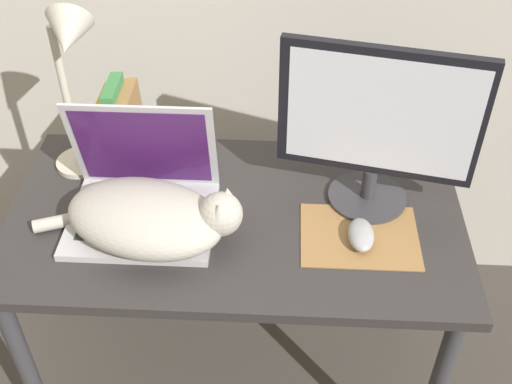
% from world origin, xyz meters
% --- Properties ---
extents(desk, '(1.12, 0.61, 0.72)m').
position_xyz_m(desk, '(0.00, 0.31, 0.62)').
color(desk, '#2D2B2B').
rests_on(desk, ground_plane).
extents(laptop, '(0.35, 0.28, 0.29)m').
position_xyz_m(laptop, '(-0.22, 0.30, 0.77)').
color(laptop, '#B7B7BC').
rests_on(laptop, desk).
extents(cat, '(0.50, 0.32, 0.15)m').
position_xyz_m(cat, '(-0.18, 0.21, 0.78)').
color(cat, '#B2ADA3').
rests_on(cat, desk).
extents(external_monitor, '(0.46, 0.20, 0.42)m').
position_xyz_m(external_monitor, '(0.33, 0.38, 0.94)').
color(external_monitor, '#333338').
rests_on(external_monitor, desk).
extents(mousepad, '(0.28, 0.21, 0.00)m').
position_xyz_m(mousepad, '(0.30, 0.24, 0.72)').
color(mousepad, olive).
rests_on(mousepad, desk).
extents(computer_mouse, '(0.06, 0.11, 0.04)m').
position_xyz_m(computer_mouse, '(0.30, 0.23, 0.74)').
color(computer_mouse, '#99999E').
rests_on(computer_mouse, mousepad).
extents(book_row, '(0.10, 0.16, 0.23)m').
position_xyz_m(book_row, '(-0.31, 0.51, 0.82)').
color(book_row, gold).
rests_on(book_row, desk).
extents(desk_lamp, '(0.17, 0.17, 0.47)m').
position_xyz_m(desk_lamp, '(-0.39, 0.45, 1.03)').
color(desk_lamp, beige).
rests_on(desk_lamp, desk).
extents(webcam, '(0.05, 0.05, 0.08)m').
position_xyz_m(webcam, '(-0.12, 0.57, 0.77)').
color(webcam, '#232328').
rests_on(webcam, desk).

